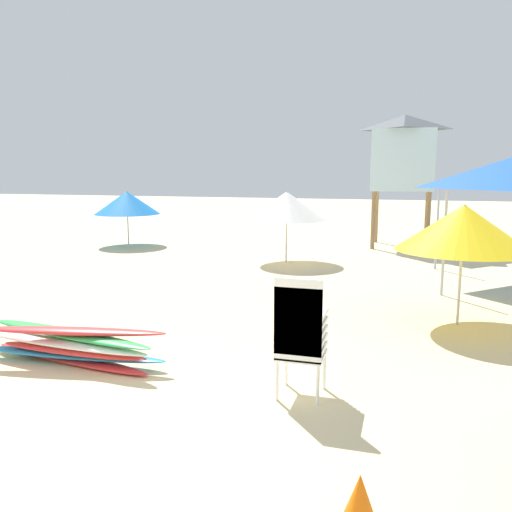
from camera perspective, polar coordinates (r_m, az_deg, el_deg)
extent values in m
plane|color=beige|center=(4.86, -23.37, -20.18)|extent=(80.00, 80.00, 0.00)
cube|color=white|center=(5.56, 4.99, -10.61)|extent=(0.48, 0.48, 0.04)
cube|color=white|center=(5.29, 4.54, -9.36)|extent=(0.48, 0.04, 0.40)
cube|color=white|center=(5.53, 5.00, -9.73)|extent=(0.48, 0.48, 0.04)
cube|color=white|center=(5.27, 4.56, -8.43)|extent=(0.48, 0.04, 0.40)
cube|color=white|center=(5.51, 5.02, -8.85)|extent=(0.48, 0.48, 0.04)
cube|color=white|center=(5.24, 4.57, -7.50)|extent=(0.48, 0.04, 0.40)
cube|color=white|center=(5.48, 5.03, -7.95)|extent=(0.48, 0.48, 0.04)
cube|color=white|center=(5.21, 4.58, -6.55)|extent=(0.48, 0.04, 0.40)
cube|color=white|center=(5.45, 5.04, -7.05)|extent=(0.48, 0.48, 0.04)
cube|color=white|center=(5.19, 4.59, -5.59)|extent=(0.48, 0.04, 0.40)
cube|color=white|center=(5.43, 5.06, -6.14)|extent=(0.48, 0.48, 0.04)
cube|color=white|center=(5.17, 4.61, -4.63)|extent=(0.48, 0.04, 0.40)
cylinder|color=white|center=(5.81, 7.45, -12.22)|extent=(0.04, 0.04, 0.42)
cylinder|color=white|center=(5.88, 3.32, -11.87)|extent=(0.04, 0.04, 0.42)
cylinder|color=white|center=(5.42, 6.74, -13.80)|extent=(0.04, 0.04, 0.42)
cylinder|color=white|center=(5.50, 2.30, -13.40)|extent=(0.04, 0.04, 0.42)
ellipsoid|color=red|center=(6.98, -19.70, -10.44)|extent=(2.43, 0.68, 0.08)
ellipsoid|color=#268CCC|center=(6.85, -19.31, -10.06)|extent=(2.43, 0.47, 0.08)
ellipsoid|color=red|center=(6.73, -19.30, -9.70)|extent=(1.99, 0.29, 0.08)
ellipsoid|color=white|center=(6.81, -20.49, -8.83)|extent=(2.47, 0.47, 0.08)
ellipsoid|color=green|center=(6.87, -19.84, -7.94)|extent=(2.56, 0.75, 0.08)
ellipsoid|color=red|center=(6.67, -19.33, -7.71)|extent=(2.29, 0.68, 0.08)
cylinder|color=#B2B2B7|center=(10.35, 19.79, 1.28)|extent=(0.05, 0.05, 1.97)
cylinder|color=#B2B2B7|center=(13.10, 19.10, 2.90)|extent=(0.05, 0.05, 1.97)
cylinder|color=olive|center=(16.01, 12.62, 3.82)|extent=(0.12, 0.12, 1.72)
cylinder|color=olive|center=(15.98, 18.21, 3.57)|extent=(0.12, 0.12, 1.72)
cylinder|color=olive|center=(17.56, 12.96, 4.27)|extent=(0.12, 0.12, 1.72)
cylinder|color=olive|center=(17.54, 18.06, 4.04)|extent=(0.12, 0.12, 1.72)
cube|color=silver|center=(16.69, 15.73, 9.97)|extent=(1.80, 1.80, 1.80)
pyramid|color=#4C5156|center=(16.75, 15.90, 13.82)|extent=(1.98, 1.98, 0.45)
cylinder|color=beige|center=(13.32, 3.32, 3.13)|extent=(0.04, 0.04, 1.80)
cone|color=white|center=(13.28, 3.35, 5.47)|extent=(2.03, 2.03, 0.71)
cylinder|color=beige|center=(16.89, -13.78, 3.99)|extent=(0.04, 0.04, 1.69)
cone|color=blue|center=(16.85, -13.85, 5.65)|extent=(2.03, 2.03, 0.71)
cylinder|color=beige|center=(8.42, 21.38, -1.01)|extent=(0.04, 0.04, 1.84)
cone|color=yellow|center=(8.34, 21.62, 2.88)|extent=(1.96, 1.96, 0.69)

